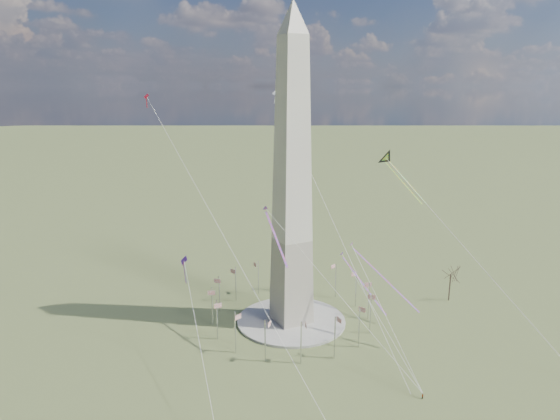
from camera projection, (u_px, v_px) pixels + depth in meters
name	position (u px, v px, depth m)	size (l,w,h in m)	color
ground	(291.00, 322.00, 166.24)	(2000.00, 2000.00, 0.00)	#4B592C
plaza	(291.00, 320.00, 166.15)	(36.00, 36.00, 0.80)	#AAA89C
washington_monument	(292.00, 180.00, 154.69)	(15.56, 15.56, 100.00)	#A7998C
flagpole_ring	(291.00, 301.00, 164.49)	(54.40, 54.40, 13.00)	silver
tree_near	(451.00, 272.00, 180.20)	(8.78, 8.78, 15.36)	#4D392E
person_centre	(423.00, 396.00, 125.03)	(0.88, 0.36, 1.50)	gray
kite_delta_black	(388.00, 161.00, 176.15)	(7.71, 20.28, 16.61)	black
kite_diamond_purple	(184.00, 263.00, 155.18)	(1.92, 3.06, 9.58)	#471C7F
kite_streamer_left	(373.00, 267.00, 153.06)	(10.52, 23.42, 16.94)	red
kite_streamer_mid	(273.00, 229.00, 147.12)	(3.65, 19.59, 13.47)	red
kite_streamer_right	(356.00, 274.00, 172.81)	(4.29, 23.14, 15.91)	red
kite_small_red	(146.00, 98.00, 164.71)	(1.39, 1.79, 4.64)	red
kite_small_white	(275.00, 94.00, 190.76)	(1.75, 1.58, 4.81)	white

